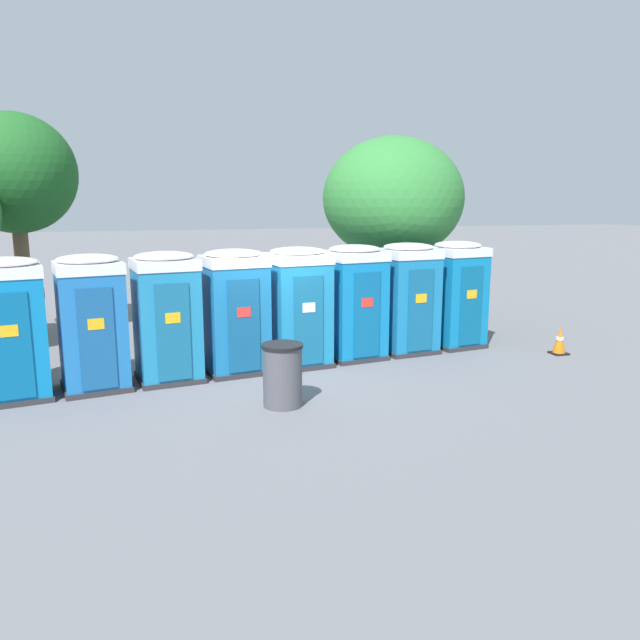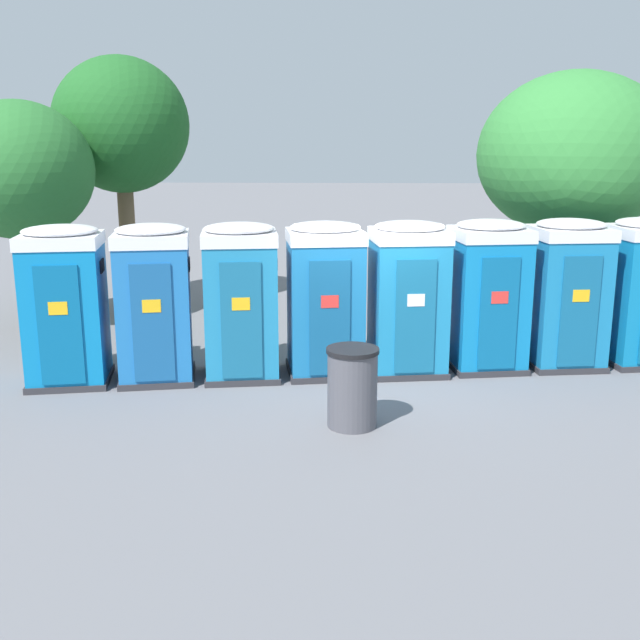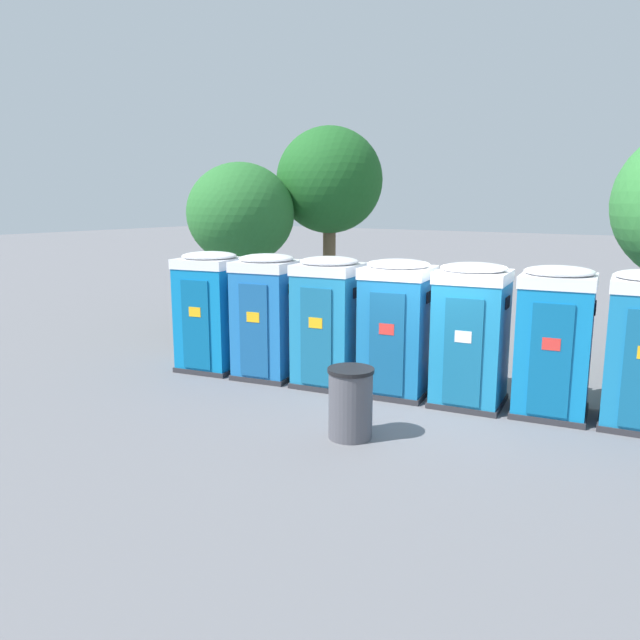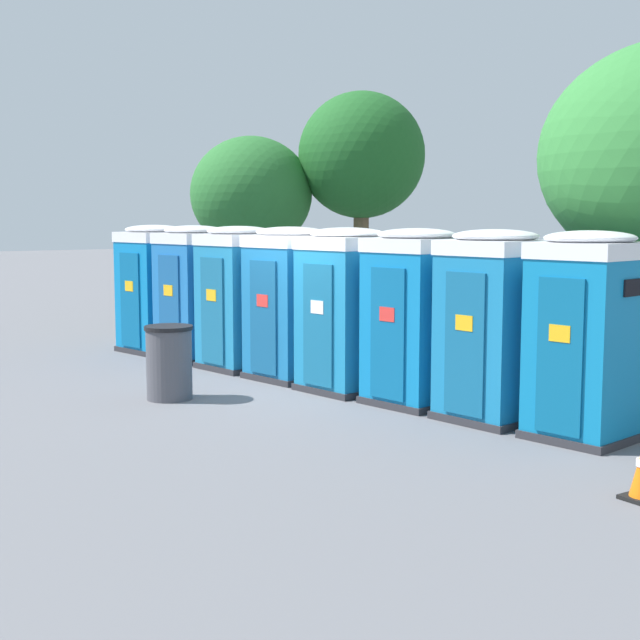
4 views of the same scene
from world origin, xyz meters
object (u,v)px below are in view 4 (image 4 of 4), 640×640
(portapotty_5, at_px, (415,316))
(street_tree_0, at_px, (251,195))
(portapotty_0, at_px, (155,288))
(trash_can, at_px, (169,362))
(portapotty_3, at_px, (290,302))
(portapotty_4, at_px, (346,309))
(street_tree_2, at_px, (362,157))
(portapotty_7, at_px, (587,335))
(portapotty_2, at_px, (239,297))
(portapotty_1, at_px, (194,292))
(portapotty_6, at_px, (493,325))

(portapotty_5, bearing_deg, street_tree_0, 165.56)
(portapotty_0, distance_m, trash_can, 4.92)
(portapotty_3, height_order, portapotty_5, same)
(portapotty_4, relative_size, street_tree_2, 0.45)
(portapotty_5, distance_m, portapotty_7, 2.76)
(portapotty_3, relative_size, portapotty_5, 1.00)
(portapotty_2, relative_size, trash_can, 2.31)
(portapotty_1, distance_m, street_tree_0, 5.03)
(portapotty_2, bearing_deg, portapotty_6, 9.00)
(portapotty_5, relative_size, street_tree_0, 0.55)
(portapotty_4, height_order, portapotty_6, same)
(portapotty_0, relative_size, portapotty_2, 1.00)
(portapotty_2, xyz_separation_m, portapotty_5, (4.09, 0.66, 0.00))
(portapotty_6, bearing_deg, portapotty_4, -170.30)
(portapotty_6, relative_size, street_tree_2, 0.45)
(street_tree_0, distance_m, trash_can, 8.75)
(portapotty_1, height_order, portapotty_2, same)
(portapotty_5, xyz_separation_m, trash_can, (-2.27, -2.83, -0.73))
(street_tree_0, bearing_deg, portapotty_6, -11.51)
(portapotty_7, bearing_deg, portapotty_5, -171.36)
(portapotty_4, height_order, portapotty_7, same)
(street_tree_0, bearing_deg, portapotty_3, -23.86)
(portapotty_1, distance_m, portapotty_4, 4.14)
(portapotty_5, height_order, street_tree_2, street_tree_2)
(portapotty_6, height_order, trash_can, portapotty_6)
(portapotty_2, xyz_separation_m, portapotty_3, (1.36, 0.23, -0.00))
(portapotty_1, height_order, portapotty_7, same)
(portapotty_4, relative_size, portapotty_5, 1.00)
(trash_can, bearing_deg, street_tree_2, 125.28)
(portapotty_3, bearing_deg, portapotty_0, -170.78)
(portapotty_4, bearing_deg, trash_can, -109.65)
(portapotty_3, bearing_deg, portapotty_5, 9.01)
(portapotty_4, xyz_separation_m, street_tree_0, (-7.51, 2.55, 1.92))
(street_tree_0, distance_m, street_tree_2, 2.77)
(portapotty_4, height_order, trash_can, portapotty_4)
(portapotty_1, bearing_deg, trash_can, -31.51)
(portapotty_0, xyz_separation_m, portapotty_3, (4.09, 0.66, 0.00))
(portapotty_4, bearing_deg, portapotty_6, 9.70)
(portapotty_7, bearing_deg, street_tree_0, 170.85)
(portapotty_1, bearing_deg, portapotty_6, 8.98)
(portapotty_2, xyz_separation_m, portapotty_4, (2.73, 0.40, -0.00))
(portapotty_6, bearing_deg, portapotty_3, -171.22)
(portapotty_2, height_order, trash_can, portapotty_2)
(portapotty_6, distance_m, street_tree_2, 10.19)
(portapotty_1, relative_size, portapotty_6, 1.00)
(portapotty_5, bearing_deg, trash_can, -128.77)
(portapotty_4, distance_m, trash_can, 2.82)
(portapotty_2, xyz_separation_m, trash_can, (1.82, -2.16, -0.73))
(portapotty_0, distance_m, portapotty_4, 5.52)
(portapotty_3, xyz_separation_m, portapotty_6, (4.09, 0.63, 0.00))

